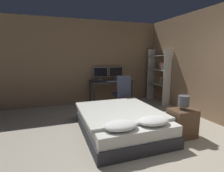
% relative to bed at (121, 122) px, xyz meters
% --- Properties ---
extents(ground_plane, '(20.00, 20.00, 0.00)m').
position_rel_bed_xyz_m(ground_plane, '(0.22, -1.19, -0.24)').
color(ground_plane, '#B2A893').
extents(wall_back, '(12.00, 0.06, 2.70)m').
position_rel_bed_xyz_m(wall_back, '(0.22, 2.57, 1.11)').
color(wall_back, '#8E7051').
rests_on(wall_back, ground_plane).
extents(wall_side_right, '(0.06, 12.00, 2.70)m').
position_rel_bed_xyz_m(wall_side_right, '(2.32, 0.31, 1.11)').
color(wall_side_right, '#8E7051').
rests_on(wall_side_right, ground_plane).
extents(bed, '(1.55, 1.96, 0.54)m').
position_rel_bed_xyz_m(bed, '(0.00, 0.00, 0.00)').
color(bed, '#2D2D33').
rests_on(bed, ground_plane).
extents(nightstand, '(0.48, 0.39, 0.55)m').
position_rel_bed_xyz_m(nightstand, '(1.06, -0.56, 0.04)').
color(nightstand, brown).
rests_on(nightstand, ground_plane).
extents(bedside_lamp, '(0.20, 0.20, 0.27)m').
position_rel_bed_xyz_m(bedside_lamp, '(1.06, -0.56, 0.48)').
color(bedside_lamp, gray).
rests_on(bedside_lamp, nightstand).
extents(desk, '(1.34, 0.68, 0.77)m').
position_rel_bed_xyz_m(desk, '(0.53, 2.16, 0.44)').
color(desk, '#38383D').
rests_on(desk, ground_plane).
extents(monitor_left, '(0.50, 0.16, 0.42)m').
position_rel_bed_xyz_m(monitor_left, '(0.26, 2.40, 0.78)').
color(monitor_left, '#B7B7BC').
rests_on(monitor_left, desk).
extents(monitor_right, '(0.50, 0.16, 0.42)m').
position_rel_bed_xyz_m(monitor_right, '(0.80, 2.40, 0.78)').
color(monitor_right, '#B7B7BC').
rests_on(monitor_right, desk).
extents(keyboard, '(0.38, 0.13, 0.02)m').
position_rel_bed_xyz_m(keyboard, '(0.53, 1.92, 0.54)').
color(keyboard, '#B7B7BC').
rests_on(keyboard, desk).
extents(computer_mouse, '(0.07, 0.05, 0.04)m').
position_rel_bed_xyz_m(computer_mouse, '(0.81, 1.92, 0.55)').
color(computer_mouse, '#B7B7BC').
rests_on(computer_mouse, desk).
extents(office_chair, '(0.52, 0.52, 1.02)m').
position_rel_bed_xyz_m(office_chair, '(0.60, 1.38, 0.17)').
color(office_chair, black).
rests_on(office_chair, ground_plane).
extents(bookshelf, '(0.28, 0.95, 1.78)m').
position_rel_bed_xyz_m(bookshelf, '(2.13, 1.75, 0.75)').
color(bookshelf, beige).
rests_on(bookshelf, ground_plane).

